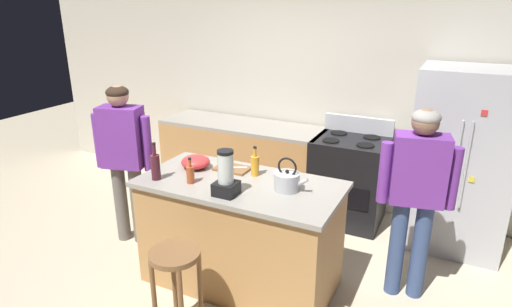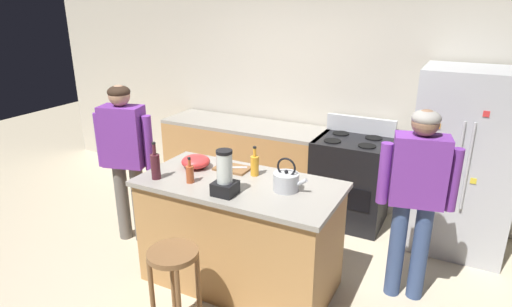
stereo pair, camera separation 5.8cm
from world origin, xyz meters
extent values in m
plane|color=beige|center=(0.00, 0.00, 0.00)|extent=(14.00, 14.00, 0.00)
cube|color=beige|center=(0.00, 1.95, 1.35)|extent=(8.00, 0.10, 2.70)
cube|color=#B7844C|center=(0.00, 0.00, 0.46)|extent=(1.60, 0.77, 0.91)
cube|color=gray|center=(0.00, 0.00, 0.93)|extent=(1.66, 0.83, 0.04)
cube|color=#B7844C|center=(-0.80, 1.55, 0.46)|extent=(2.00, 0.64, 0.91)
cube|color=gray|center=(-0.80, 1.55, 0.93)|extent=(2.00, 0.64, 0.04)
cube|color=#B7BABF|center=(1.60, 1.50, 0.89)|extent=(0.90, 0.70, 1.78)
cylinder|color=#B7BABF|center=(1.56, 1.13, 0.98)|extent=(0.02, 0.02, 0.80)
cylinder|color=#B7BABF|center=(1.64, 1.13, 0.98)|extent=(0.02, 0.02, 0.80)
cube|color=red|center=(1.29, 1.15, 0.69)|extent=(0.05, 0.01, 0.05)
cube|color=orange|center=(1.35, 1.15, 1.17)|extent=(0.05, 0.01, 0.05)
cube|color=red|center=(1.70, 1.15, 1.46)|extent=(0.05, 0.01, 0.05)
cube|color=orange|center=(1.35, 1.15, 1.31)|extent=(0.05, 0.01, 0.05)
cube|color=yellow|center=(1.70, 1.15, 0.85)|extent=(0.05, 0.01, 0.05)
cube|color=black|center=(0.53, 1.52, 0.48)|extent=(0.76, 0.64, 0.95)
cube|color=black|center=(0.53, 1.20, 0.43)|extent=(0.60, 0.01, 0.24)
cube|color=#B7BABF|center=(0.53, 1.81, 1.04)|extent=(0.76, 0.06, 0.18)
cylinder|color=black|center=(0.35, 1.37, 0.96)|extent=(0.18, 0.18, 0.01)
cylinder|color=black|center=(0.71, 1.37, 0.96)|extent=(0.18, 0.18, 0.01)
cylinder|color=black|center=(0.35, 1.67, 0.96)|extent=(0.18, 0.18, 0.01)
cylinder|color=black|center=(0.71, 1.67, 0.96)|extent=(0.18, 0.18, 0.01)
cylinder|color=#66605B|center=(-1.43, 0.11, 0.41)|extent=(0.16, 0.16, 0.81)
cylinder|color=#66605B|center=(-1.26, 0.16, 0.41)|extent=(0.16, 0.16, 0.81)
cube|color=#723399|center=(-1.34, 0.13, 1.11)|extent=(0.44, 0.32, 0.60)
cylinder|color=#723399|center=(-1.58, 0.07, 1.06)|extent=(0.11, 0.11, 0.54)
cylinder|color=#723399|center=(-1.10, 0.20, 1.06)|extent=(0.11, 0.11, 0.54)
sphere|color=tan|center=(-1.34, 0.13, 1.51)|extent=(0.25, 0.25, 0.20)
ellipsoid|color=#332319|center=(-1.34, 0.13, 1.54)|extent=(0.26, 0.26, 0.12)
cylinder|color=#384C7A|center=(1.39, 0.48, 0.42)|extent=(0.15, 0.15, 0.85)
cylinder|color=#384C7A|center=(1.22, 0.45, 0.42)|extent=(0.15, 0.15, 0.85)
cube|color=#723399|center=(1.31, 0.47, 1.12)|extent=(0.44, 0.30, 0.55)
cylinder|color=#723399|center=(1.55, 0.52, 1.07)|extent=(0.11, 0.11, 0.50)
cylinder|color=#723399|center=(1.06, 0.41, 1.07)|extent=(0.11, 0.11, 0.50)
sphere|color=#8C664C|center=(1.31, 0.47, 1.50)|extent=(0.24, 0.24, 0.20)
ellipsoid|color=gray|center=(1.31, 0.47, 1.53)|extent=(0.25, 0.25, 0.12)
cylinder|color=brown|center=(-0.11, -0.76, 0.68)|extent=(0.36, 0.36, 0.04)
cylinder|color=brown|center=(-0.22, -0.88, 0.33)|extent=(0.04, 0.04, 0.66)
cylinder|color=brown|center=(-0.22, -0.64, 0.33)|extent=(0.04, 0.04, 0.66)
cylinder|color=brown|center=(0.01, -0.64, 0.33)|extent=(0.04, 0.04, 0.66)
cube|color=black|center=(0.02, -0.25, 1.00)|extent=(0.17, 0.17, 0.10)
cylinder|color=silver|center=(0.02, -0.25, 1.17)|extent=(0.12, 0.12, 0.23)
cylinder|color=black|center=(0.02, -0.25, 1.29)|extent=(0.12, 0.12, 0.02)
cylinder|color=#471923|center=(-0.64, -0.25, 1.06)|extent=(0.08, 0.08, 0.21)
cylinder|color=#471923|center=(-0.64, -0.25, 1.21)|extent=(0.03, 0.03, 0.09)
cylinder|color=black|center=(-0.64, -0.25, 1.26)|extent=(0.03, 0.03, 0.02)
cylinder|color=#B24C26|center=(-0.35, -0.19, 1.02)|extent=(0.06, 0.06, 0.14)
cylinder|color=#B24C26|center=(-0.35, -0.19, 1.12)|extent=(0.02, 0.02, 0.06)
cylinder|color=black|center=(-0.35, -0.19, 1.16)|extent=(0.03, 0.03, 0.02)
cylinder|color=orange|center=(0.05, 0.18, 1.03)|extent=(0.07, 0.07, 0.17)
cylinder|color=orange|center=(0.05, 0.18, 1.15)|extent=(0.03, 0.03, 0.07)
cylinder|color=black|center=(0.05, 0.18, 1.20)|extent=(0.03, 0.03, 0.02)
ellipsoid|color=red|center=(-0.49, 0.10, 1.01)|extent=(0.25, 0.25, 0.11)
cylinder|color=#B7BABF|center=(0.40, 0.03, 1.02)|extent=(0.20, 0.20, 0.14)
sphere|color=black|center=(0.40, 0.03, 1.11)|extent=(0.03, 0.03, 0.03)
cylinder|color=#B7BABF|center=(0.53, 0.03, 1.04)|extent=(0.09, 0.03, 0.08)
torus|color=black|center=(0.40, 0.03, 1.14)|extent=(0.16, 0.02, 0.16)
cube|color=brown|center=(-0.19, 0.21, 0.96)|extent=(0.30, 0.20, 0.02)
cube|color=#B7BABF|center=(-0.17, 0.21, 0.97)|extent=(0.21, 0.13, 0.01)
camera|label=1|loc=(1.54, -2.82, 2.35)|focal=30.26mm
camera|label=2|loc=(1.59, -2.80, 2.35)|focal=30.26mm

